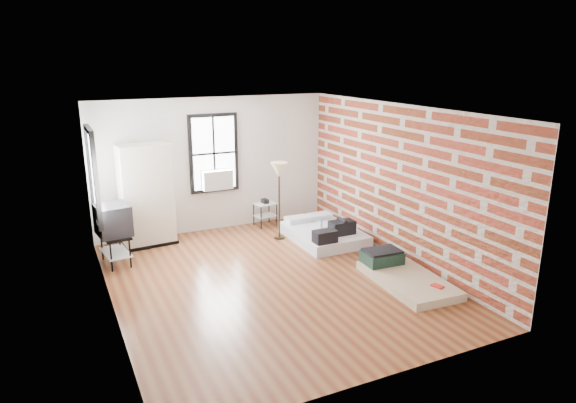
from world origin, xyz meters
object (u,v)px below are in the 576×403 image
mattress_main (324,233)px  wardrobe (146,195)px  mattress_bare (401,274)px  side_table (265,208)px  tv_stand (113,222)px  floor_lamp (279,174)px

mattress_main → wardrobe: size_ratio=0.85×
mattress_bare → mattress_main: bearing=98.1°
mattress_main → side_table: (-0.71, 1.37, 0.25)m
mattress_main → tv_stand: tv_stand is taller
mattress_bare → wardrobe: (-3.42, 3.57, 0.88)m
tv_stand → mattress_main: bearing=-14.9°
mattress_main → mattress_bare: 2.27m
mattress_main → tv_stand: size_ratio=1.54×
mattress_main → side_table: 1.57m
wardrobe → floor_lamp: (2.46, -0.82, 0.35)m
floor_lamp → wardrobe: bearing=161.6°
tv_stand → side_table: bearing=7.3°
mattress_bare → floor_lamp: (-0.96, 2.75, 1.23)m
mattress_main → floor_lamp: (-0.77, 0.49, 1.20)m
wardrobe → side_table: wardrobe is taller
mattress_main → tv_stand: 4.04m
mattress_bare → tv_stand: size_ratio=1.65×
mattress_main → tv_stand: bearing=172.4°
side_table → floor_lamp: (-0.06, -0.89, 0.94)m
wardrobe → floor_lamp: wardrobe is taller
wardrobe → tv_stand: 1.09m
mattress_bare → floor_lamp: size_ratio=1.15×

